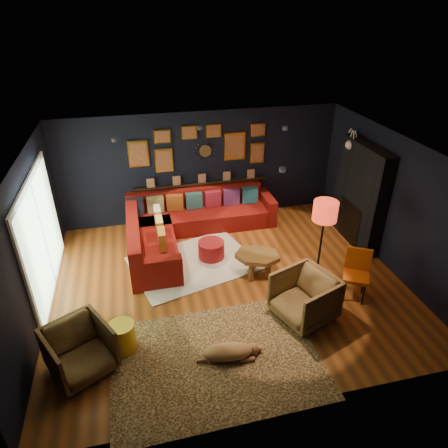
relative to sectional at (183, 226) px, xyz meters
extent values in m
plane|color=#9B4E1B|center=(0.61, -1.81, -0.32)|extent=(6.50, 6.50, 0.00)
plane|color=black|center=(0.61, 0.94, 0.98)|extent=(6.50, 0.00, 6.50)
plane|color=black|center=(0.61, -4.56, 0.98)|extent=(6.50, 0.00, 6.50)
plane|color=black|center=(-2.64, -1.81, 0.98)|extent=(0.00, 5.50, 5.50)
plane|color=black|center=(3.86, -1.81, 0.98)|extent=(0.00, 5.50, 5.50)
plane|color=beige|center=(0.61, -1.81, 2.28)|extent=(6.50, 6.50, 0.00)
cube|color=maroon|center=(0.41, 0.44, -0.11)|extent=(3.20, 0.95, 0.42)
cube|color=maroon|center=(0.41, 0.80, 0.31)|extent=(3.20, 0.24, 0.46)
cube|color=maroon|center=(2.11, 0.44, 0.00)|extent=(0.22, 0.95, 0.64)
cube|color=maroon|center=(-0.71, -0.66, -0.11)|extent=(0.95, 2.20, 0.42)
cube|color=maroon|center=(-1.07, -0.66, 0.31)|extent=(0.24, 2.20, 0.46)
cube|color=maroon|center=(-0.71, -1.66, 0.00)|extent=(0.95, 0.22, 0.64)
cube|color=#272741|center=(-0.99, 0.59, 0.30)|extent=(0.38, 0.14, 0.38)
cube|color=tan|center=(-0.54, 0.59, 0.30)|extent=(0.38, 0.14, 0.38)
cube|color=#934B1A|center=(-0.09, 0.59, 0.30)|extent=(0.38, 0.14, 0.38)
cube|color=#27545B|center=(0.36, 0.59, 0.30)|extent=(0.38, 0.14, 0.38)
cube|color=maroon|center=(0.81, 0.59, 0.30)|extent=(0.38, 0.14, 0.38)
cube|color=#56265A|center=(1.26, 0.59, 0.30)|extent=(0.38, 0.14, 0.38)
cube|color=#1A5269|center=(1.71, 0.59, 0.30)|extent=(0.38, 0.14, 0.38)
cube|color=beige|center=(-0.53, 0.04, 0.30)|extent=(0.14, 0.38, 0.38)
cube|color=gold|center=(-0.53, -0.46, 0.30)|extent=(0.14, 0.38, 0.38)
cube|color=#BA7927|center=(-0.53, -0.96, 0.30)|extent=(0.14, 0.38, 0.38)
cube|color=black|center=(0.61, 0.87, 0.60)|extent=(3.20, 0.12, 0.04)
cube|color=gold|center=(-0.79, 0.91, 1.43)|extent=(0.45, 0.03, 0.60)
cube|color=#AF613A|center=(-0.79, 0.89, 1.43)|extent=(0.38, 0.01, 0.51)
cube|color=gold|center=(-0.24, 0.91, 1.23)|extent=(0.40, 0.03, 0.55)
cube|color=#AF613A|center=(-0.24, 0.89, 1.23)|extent=(0.34, 0.01, 0.47)
cube|color=gold|center=(-0.24, 0.91, 1.78)|extent=(0.38, 0.03, 0.30)
cube|color=#AF613A|center=(-0.24, 0.89, 1.78)|extent=(0.32, 0.01, 0.25)
cube|color=gold|center=(1.41, 0.91, 1.43)|extent=(0.50, 0.03, 0.65)
cube|color=#AF613A|center=(1.41, 0.89, 1.43)|extent=(0.42, 0.01, 0.55)
cube|color=gold|center=(1.96, 0.91, 1.23)|extent=(0.35, 0.03, 0.50)
cube|color=#AF613A|center=(1.96, 0.89, 1.23)|extent=(0.30, 0.01, 0.42)
cube|color=gold|center=(1.96, 0.91, 1.78)|extent=(0.35, 0.03, 0.30)
cube|color=#AF613A|center=(1.96, 0.89, 1.78)|extent=(0.30, 0.01, 0.25)
cube|color=gold|center=(0.36, 0.91, 1.83)|extent=(0.35, 0.03, 0.30)
cube|color=#AF613A|center=(0.36, 0.89, 1.83)|extent=(0.30, 0.01, 0.25)
cube|color=gold|center=(0.91, 0.91, 1.83)|extent=(0.35, 0.03, 0.30)
cube|color=#AF613A|center=(0.91, 0.89, 1.83)|extent=(0.30, 0.01, 0.25)
cylinder|color=silver|center=(0.71, 0.91, 1.38)|extent=(0.28, 0.03, 0.28)
cone|color=gold|center=(0.93, 0.91, 1.38)|extent=(0.03, 0.16, 0.03)
cone|color=gold|center=(0.92, 0.91, 1.46)|extent=(0.04, 0.16, 0.04)
cone|color=gold|center=(0.87, 0.91, 1.53)|extent=(0.04, 0.16, 0.04)
cone|color=gold|center=(0.80, 0.91, 1.58)|extent=(0.04, 0.16, 0.04)
cone|color=gold|center=(0.71, 0.91, 1.60)|extent=(0.03, 0.16, 0.03)
cone|color=gold|center=(0.63, 0.91, 1.58)|extent=(0.04, 0.16, 0.04)
cone|color=gold|center=(0.56, 0.91, 1.53)|extent=(0.04, 0.16, 0.04)
cone|color=gold|center=(0.51, 0.91, 1.46)|extent=(0.04, 0.16, 0.04)
cone|color=gold|center=(0.49, 0.91, 1.38)|extent=(0.03, 0.16, 0.03)
cone|color=gold|center=(0.51, 0.91, 1.29)|extent=(0.04, 0.16, 0.04)
cone|color=gold|center=(0.56, 0.91, 1.22)|extent=(0.04, 0.16, 0.04)
cone|color=gold|center=(0.63, 0.91, 1.17)|extent=(0.04, 0.16, 0.04)
cone|color=gold|center=(0.71, 0.91, 1.16)|extent=(0.03, 0.16, 0.03)
cone|color=gold|center=(0.80, 0.91, 1.17)|extent=(0.04, 0.16, 0.04)
cone|color=gold|center=(0.87, 0.91, 1.22)|extent=(0.04, 0.16, 0.04)
cone|color=gold|center=(0.92, 0.91, 1.29)|extent=(0.04, 0.16, 0.04)
cube|color=black|center=(3.71, -0.91, 0.78)|extent=(0.30, 1.60, 2.20)
cube|color=black|center=(3.65, -0.91, 0.13)|extent=(0.20, 0.80, 0.90)
cone|color=white|center=(3.80, -0.41, 1.73)|extent=(0.35, 0.28, 0.28)
sphere|color=white|center=(3.58, -0.41, 1.73)|extent=(0.20, 0.20, 0.20)
cylinder|color=white|center=(3.60, -0.47, 1.90)|extent=(0.02, 0.10, 0.28)
cylinder|color=white|center=(3.60, -0.35, 1.90)|extent=(0.02, 0.10, 0.28)
cube|color=white|center=(-2.61, -1.21, 0.78)|extent=(0.04, 2.80, 2.20)
cube|color=beige|center=(-2.58, -1.21, 0.78)|extent=(0.01, 2.60, 2.00)
cube|color=white|center=(-2.58, -1.21, 0.78)|extent=(0.02, 0.06, 2.00)
cylinder|color=black|center=(-1.19, -0.61, 2.24)|extent=(0.10, 0.10, 0.06)
cylinder|color=black|center=(0.41, -0.21, 2.24)|extent=(0.10, 0.10, 0.06)
cylinder|color=black|center=(2.01, -0.61, 2.24)|extent=(0.10, 0.10, 0.06)
cylinder|color=black|center=(1.21, -2.61, 2.24)|extent=(0.10, 0.10, 0.06)
cube|color=silver|center=(0.06, -1.06, -0.31)|extent=(2.75, 2.30, 0.03)
cube|color=tan|center=(-0.02, -3.61, -0.31)|extent=(3.12, 2.25, 0.02)
cylinder|color=brown|center=(1.05, -1.85, -0.11)|extent=(0.11, 0.11, 0.36)
cylinder|color=brown|center=(1.38, -1.85, -0.11)|extent=(0.11, 0.11, 0.36)
cylinder|color=brown|center=(1.21, -1.46, -0.11)|extent=(0.11, 0.11, 0.36)
cylinder|color=maroon|center=(0.46, -0.92, -0.11)|extent=(0.54, 0.54, 0.35)
imported|color=#AE7C40|center=(-1.94, -3.33, 0.10)|extent=(1.10, 1.08, 0.85)
imported|color=#AE7C40|center=(1.61, -3.01, 0.13)|extent=(1.09, 1.12, 0.91)
cylinder|color=gold|center=(-1.35, -3.06, -0.07)|extent=(0.40, 0.40, 0.50)
cylinder|color=black|center=(2.48, -2.79, -0.09)|extent=(0.03, 0.03, 0.46)
cylinder|color=black|center=(2.77, -2.96, -0.09)|extent=(0.03, 0.03, 0.46)
cylinder|color=black|center=(2.65, -2.51, -0.09)|extent=(0.03, 0.03, 0.46)
cylinder|color=black|center=(2.93, -2.67, -0.09)|extent=(0.03, 0.03, 0.46)
cube|color=orange|center=(2.71, -2.73, 0.14)|extent=(0.60, 0.60, 0.06)
cube|color=orange|center=(2.80, -2.57, 0.39)|extent=(0.40, 0.26, 0.44)
cylinder|color=black|center=(2.34, -1.99, -0.30)|extent=(0.27, 0.27, 0.04)
cylinder|color=black|center=(2.34, -1.99, 0.37)|extent=(0.04, 0.04, 1.31)
cylinder|color=red|center=(2.34, -1.99, 1.11)|extent=(0.45, 0.45, 0.37)
camera|label=1|loc=(-0.86, -7.73, 4.41)|focal=32.00mm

